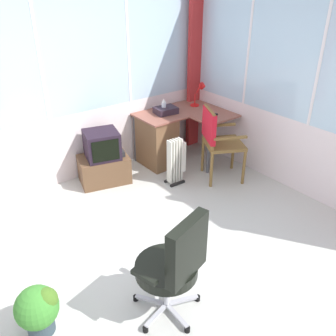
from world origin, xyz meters
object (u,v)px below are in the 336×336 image
object	(u,v)px
wooden_armchair	(215,135)
desk	(160,138)
paper_tray	(166,110)
space_heater	(176,161)
office_chair	(175,263)
desk_lamp	(201,91)
spray_bottle	(164,106)
potted_plant	(38,308)
tv_remote	(212,114)
tv_on_stand	(104,160)

from	to	relation	value
wooden_armchair	desk	bearing A→B (deg)	110.71
paper_tray	space_heater	bearing A→B (deg)	-115.21
desk	office_chair	xyz separation A→B (m)	(-1.53, -2.25, 0.15)
desk_lamp	paper_tray	world-z (taller)	desk_lamp
space_heater	office_chair	bearing A→B (deg)	-129.26
spray_bottle	paper_tray	size ratio (longest dim) A/B	0.72
desk_lamp	potted_plant	bearing A→B (deg)	-151.70
spray_bottle	tv_remote	bearing A→B (deg)	-41.52
office_chair	potted_plant	xyz separation A→B (m)	(-0.93, 0.50, -0.31)
wooden_armchair	office_chair	size ratio (longest dim) A/B	1.02
desk_lamp	paper_tray	distance (m)	0.65
desk	tv_remote	distance (m)	0.82
spray_bottle	desk	bearing A→B (deg)	-158.34
desk_lamp	wooden_armchair	world-z (taller)	desk_lamp
potted_plant	tv_remote	bearing A→B (deg)	23.51
tv_remote	wooden_armchair	distance (m)	0.50
desk	spray_bottle	bearing A→B (deg)	21.66
potted_plant	spray_bottle	bearing A→B (deg)	34.99
spray_bottle	desk_lamp	bearing A→B (deg)	-5.95
tv_on_stand	space_heater	distance (m)	0.96
potted_plant	desk_lamp	bearing A→B (deg)	28.30
paper_tray	tv_on_stand	world-z (taller)	paper_tray
tv_remote	wooden_armchair	size ratio (longest dim) A/B	0.15
spray_bottle	wooden_armchair	bearing A→B (deg)	-76.16
desk_lamp	wooden_armchair	size ratio (longest dim) A/B	0.36
desk	spray_bottle	size ratio (longest dim) A/B	5.55
tv_on_stand	tv_remote	bearing A→B (deg)	-16.22
desk	spray_bottle	world-z (taller)	spray_bottle
wooden_armchair	potted_plant	world-z (taller)	wooden_armchair
desk	tv_on_stand	xyz separation A→B (m)	(-0.91, 0.03, -0.08)
desk	tv_remote	world-z (taller)	tv_remote
potted_plant	tv_on_stand	bearing A→B (deg)	48.99
paper_tray	tv_on_stand	distance (m)	1.13
tv_on_stand	potted_plant	distance (m)	2.35
wooden_armchair	space_heater	bearing A→B (deg)	155.31
desk	desk_lamp	distance (m)	0.93
tv_remote	office_chair	size ratio (longest dim) A/B	0.15
tv_remote	spray_bottle	distance (m)	0.69
spray_bottle	office_chair	world-z (taller)	office_chair
spray_bottle	potted_plant	size ratio (longest dim) A/B	0.51
tv_remote	tv_on_stand	distance (m)	1.64
office_chair	tv_on_stand	world-z (taller)	office_chair
paper_tray	desk_lamp	bearing A→B (deg)	-4.52
spray_bottle	space_heater	distance (m)	0.85
wooden_armchair	office_chair	bearing A→B (deg)	-141.64
space_heater	desk_lamp	bearing A→B (deg)	31.46
desk	paper_tray	size ratio (longest dim) A/B	3.99
tv_remote	spray_bottle	xyz separation A→B (m)	(-0.51, 0.45, 0.09)
tv_remote	potted_plant	distance (m)	3.38
tv_remote	space_heater	world-z (taller)	tv_remote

